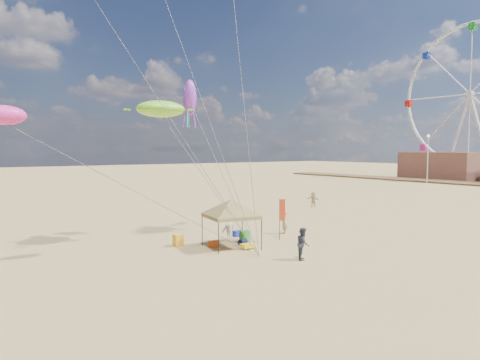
{
  "coord_description": "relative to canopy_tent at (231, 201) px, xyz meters",
  "views": [
    {
      "loc": [
        -14.97,
        -18.38,
        5.8
      ],
      "look_at": [
        0.0,
        3.0,
        4.0
      ],
      "focal_mm": 33.75,
      "sensor_mm": 36.0,
      "label": 1
    }
  ],
  "objects": [
    {
      "name": "person_near_c",
      "position": [
        1.0,
        1.83,
        -1.9
      ],
      "size": [
        1.24,
        0.92,
        1.7
      ],
      "primitive_type": "imported",
      "rotation": [
        0.0,
        0.0,
        3.43
      ],
      "color": "silver",
      "rests_on": "ground"
    },
    {
      "name": "bag_orange",
      "position": [
        -1.68,
        3.44,
        -2.57
      ],
      "size": [
        0.54,
        0.69,
        0.36
      ],
      "primitive_type": "cylinder",
      "rotation": [
        0.0,
        1.57,
        1.22
      ],
      "color": "#D24A0B",
      "rests_on": "ground"
    },
    {
      "name": "person_far_c",
      "position": [
        17.25,
        10.91,
        -2.0
      ],
      "size": [
        0.81,
        1.48,
        1.52
      ],
      "primitive_type": "imported",
      "rotation": [
        0.0,
        0.0,
        4.99
      ],
      "color": "#D5B771",
      "rests_on": "ground"
    },
    {
      "name": "bag_navy",
      "position": [
        1.04,
        0.28,
        -2.57
      ],
      "size": [
        0.69,
        0.54,
        0.36
      ],
      "primitive_type": "cylinder",
      "rotation": [
        0.0,
        1.57,
        0.35
      ],
      "color": "#0E173E",
      "rests_on": "ground"
    },
    {
      "name": "feather_flag",
      "position": [
        3.85,
        -0.03,
        -0.95
      ],
      "size": [
        0.4,
        0.11,
        2.67
      ],
      "color": "black",
      "rests_on": "ground"
    },
    {
      "name": "ferris_wheel",
      "position": [
        72.38,
        24.82,
        12.24
      ],
      "size": [
        1.16,
        28.22,
        30.3
      ],
      "color": "silver",
      "rests_on": "ground"
    },
    {
      "name": "lamp_north",
      "position": [
        55.38,
        22.64,
        2.76
      ],
      "size": [
        0.5,
        0.5,
        8.25
      ],
      "color": "silver",
      "rests_on": "ground"
    },
    {
      "name": "beach_cart",
      "position": [
        0.62,
        -0.87,
        -2.55
      ],
      "size": [
        0.9,
        0.5,
        0.24
      ],
      "primitive_type": "cube",
      "color": "yellow",
      "rests_on": "ground"
    },
    {
      "name": "chair_green",
      "position": [
        1.63,
        0.91,
        -2.4
      ],
      "size": [
        0.5,
        0.5,
        0.7
      ],
      "primitive_type": "cube",
      "color": "green",
      "rests_on": "ground"
    },
    {
      "name": "chair_yellow",
      "position": [
        -2.36,
        2.19,
        -2.4
      ],
      "size": [
        0.5,
        0.5,
        0.7
      ],
      "primitive_type": "cube",
      "color": "yellow",
      "rests_on": "ground"
    },
    {
      "name": "squid_kite",
      "position": [
        0.3,
        5.44,
        6.52
      ],
      "size": [
        1.2,
        1.2,
        2.4
      ],
      "primitive_type": "ellipsoid",
      "rotation": [
        0.0,
        0.0,
        0.38
      ],
      "color": "purple",
      "rests_on": "ground"
    },
    {
      "name": "cooler_red",
      "position": [
        -0.76,
        0.7,
        -2.56
      ],
      "size": [
        0.54,
        0.38,
        0.38
      ],
      "primitive_type": "cube",
      "color": "#C84B10",
      "rests_on": "ground"
    },
    {
      "name": "person_near_b",
      "position": [
        1.47,
        -4.57,
        -1.9
      ],
      "size": [
        1.03,
        1.05,
        1.7
      ],
      "primitive_type": "imported",
      "rotation": [
        0.0,
        0.0,
        0.83
      ],
      "color": "#333646",
      "rests_on": "ground"
    },
    {
      "name": "building_north",
      "position": [
        67.38,
        26.64,
        -0.15
      ],
      "size": [
        10.0,
        14.0,
        5.2
      ],
      "primitive_type": "cube",
      "color": "#8C5947",
      "rests_on": "ground"
    },
    {
      "name": "turtle_kite",
      "position": [
        -2.44,
        4.23,
        5.52
      ],
      "size": [
        3.59,
        3.12,
        1.04
      ],
      "primitive_type": "ellipsoid",
      "rotation": [
        0.0,
        0.0,
        -0.22
      ],
      "color": "#80E12D",
      "rests_on": "ground"
    },
    {
      "name": "ground",
      "position": [
        0.38,
        -3.36,
        -2.75
      ],
      "size": [
        280.0,
        280.0,
        0.0
      ],
      "primitive_type": "plane",
      "color": "tan",
      "rests_on": "ground"
    },
    {
      "name": "person_near_a",
      "position": [
        5.39,
        1.51,
        -1.97
      ],
      "size": [
        0.68,
        0.64,
        1.56
      ],
      "primitive_type": "imported",
      "rotation": [
        0.0,
        0.0,
        3.78
      ],
      "color": "#A2825C",
      "rests_on": "ground"
    },
    {
      "name": "crate_grey",
      "position": [
        1.31,
        -0.55,
        -2.61
      ],
      "size": [
        0.34,
        0.3,
        0.28
      ],
      "primitive_type": "cube",
      "color": "slate",
      "rests_on": "ground"
    },
    {
      "name": "cooler_blue",
      "position": [
        2.24,
        2.59,
        -2.56
      ],
      "size": [
        0.54,
        0.38,
        0.38
      ],
      "primitive_type": "cube",
      "color": "#1621B9",
      "rests_on": "ground"
    },
    {
      "name": "fish_kite",
      "position": [
        -11.59,
        1.36,
        4.59
      ],
      "size": [
        2.27,
        1.77,
        0.9
      ],
      "primitive_type": "ellipsoid",
      "rotation": [
        0.0,
        0.0,
        0.43
      ],
      "color": "#ED2B96",
      "rests_on": "ground"
    },
    {
      "name": "canopy_tent",
      "position": [
        0.0,
        0.0,
        0.0
      ],
      "size": [
        5.28,
        5.28,
        3.31
      ],
      "color": "black",
      "rests_on": "ground"
    }
  ]
}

